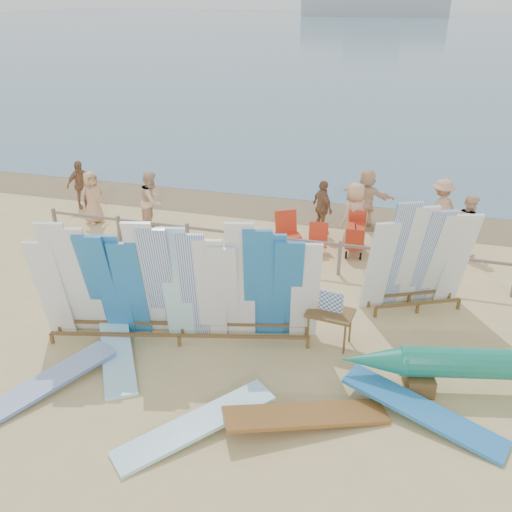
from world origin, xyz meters
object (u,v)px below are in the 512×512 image
(beach_chair_left, at_px, (318,245))
(beachgoer_extra_1, at_px, (80,185))
(flat_board_d, at_px, (421,419))
(beachgoer_5, at_px, (366,197))
(beachgoer_8, at_px, (467,224))
(vendor_table, at_px, (329,327))
(stroller, at_px, (355,238))
(beachgoer_6, at_px, (355,215))
(beachgoer_2, at_px, (152,201))
(beachgoer_0, at_px, (93,197))
(beach_chair_right, at_px, (288,237))
(flat_board_c, at_px, (306,424))
(main_surfboard_rack, at_px, (177,287))
(side_surfboard_rack, at_px, (419,260))
(flat_board_b, at_px, (196,431))
(beachgoer_4, at_px, (322,207))
(flat_board_a, at_px, (117,354))
(beachgoer_9, at_px, (440,209))
(flat_board_e, at_px, (42,392))

(beach_chair_left, xyz_separation_m, beachgoer_extra_1, (-7.95, 1.33, 0.54))
(beachgoer_extra_1, bearing_deg, flat_board_d, -96.32)
(beach_chair_left, relative_size, beachgoer_5, 0.47)
(beachgoer_8, bearing_deg, vendor_table, 111.33)
(stroller, xyz_separation_m, beachgoer_6, (-0.12, 0.55, 0.45))
(stroller, xyz_separation_m, beachgoer_2, (-5.90, 0.10, 0.43))
(beachgoer_0, height_order, beachgoer_extra_1, beachgoer_0)
(beach_chair_right, height_order, beachgoer_8, beachgoer_8)
(flat_board_c, distance_m, beachgoer_8, 8.07)
(beachgoer_0, bearing_deg, main_surfboard_rack, -103.77)
(vendor_table, height_order, beachgoer_8, beachgoer_8)
(side_surfboard_rack, distance_m, beachgoer_0, 9.77)
(flat_board_b, height_order, beachgoer_extra_1, beachgoer_extra_1)
(beachgoer_extra_1, relative_size, beachgoer_5, 0.91)
(flat_board_c, relative_size, beachgoer_4, 1.69)
(beachgoer_extra_1, distance_m, beachgoer_2, 3.17)
(flat_board_c, bearing_deg, flat_board_a, 49.91)
(flat_board_b, relative_size, beachgoer_5, 1.58)
(beachgoer_0, bearing_deg, beachgoer_2, -57.93)
(flat_board_b, height_order, beachgoer_5, beachgoer_5)
(flat_board_c, distance_m, beachgoer_9, 8.67)
(beach_chair_left, bearing_deg, beachgoer_2, 168.78)
(side_surfboard_rack, xyz_separation_m, beach_chair_right, (-3.39, 2.44, -0.90))
(stroller, distance_m, beachgoer_0, 7.86)
(flat_board_e, bearing_deg, beachgoer_2, 127.28)
(flat_board_e, height_order, flat_board_c, flat_board_c)
(beach_chair_left, bearing_deg, vendor_table, -84.31)
(main_surfboard_rack, height_order, flat_board_d, main_surfboard_rack)
(vendor_table, xyz_separation_m, flat_board_c, (0.02, -2.34, -0.39))
(flat_board_d, height_order, beachgoer_2, beachgoer_2)
(beach_chair_right, bearing_deg, flat_board_d, -89.70)
(flat_board_c, distance_m, beachgoer_extra_1, 11.84)
(vendor_table, xyz_separation_m, beach_chair_right, (-1.81, 4.29, -0.11))
(beachgoer_0, relative_size, beachgoer_extra_1, 1.02)
(vendor_table, bearing_deg, beachgoer_5, 96.14)
(beachgoer_extra_1, xyz_separation_m, beachgoer_2, (3.01, -1.00, 0.10))
(flat_board_c, relative_size, beachgoer_extra_1, 1.73)
(vendor_table, distance_m, stroller, 4.31)
(flat_board_b, distance_m, beachgoer_6, 8.04)
(vendor_table, bearing_deg, beachgoer_4, 107.85)
(beachgoer_0, distance_m, beachgoer_extra_1, 1.46)
(flat_board_e, distance_m, flat_board_b, 2.94)
(flat_board_c, distance_m, flat_board_d, 1.89)
(beachgoer_8, bearing_deg, beach_chair_right, 60.75)
(side_surfboard_rack, relative_size, stroller, 2.37)
(side_surfboard_rack, height_order, beachgoer_extra_1, side_surfboard_rack)
(beachgoer_6, relative_size, beachgoer_4, 1.12)
(beach_chair_right, bearing_deg, beachgoer_5, 19.02)
(flat_board_d, bearing_deg, beachgoer_6, 37.04)
(beachgoer_4, bearing_deg, beachgoer_extra_1, 50.05)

